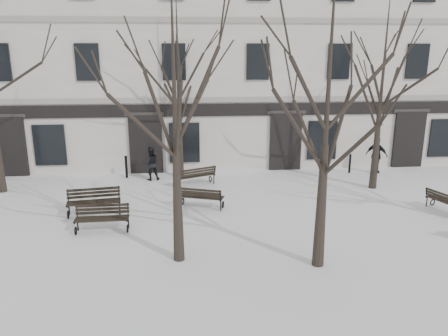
{
  "coord_description": "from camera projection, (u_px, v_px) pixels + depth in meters",
  "views": [
    {
      "loc": [
        -1.52,
        -13.37,
        5.99
      ],
      "look_at": [
        -0.07,
        3.0,
        1.5
      ],
      "focal_mm": 35.0,
      "sensor_mm": 36.0,
      "label": 1
    }
  ],
  "objects": [
    {
      "name": "ground",
      "position": [
        234.0,
        235.0,
        14.55
      ],
      "size": [
        100.0,
        100.0,
        0.0
      ],
      "primitive_type": "plane",
      "color": "white",
      "rests_on": "ground"
    },
    {
      "name": "building",
      "position": [
        210.0,
        57.0,
        25.55
      ],
      "size": [
        40.4,
        10.2,
        11.4
      ],
      "color": "silver",
      "rests_on": "ground"
    },
    {
      "name": "tree_1",
      "position": [
        174.0,
        91.0,
        11.57
      ],
      "size": [
        5.49,
        5.49,
        7.85
      ],
      "color": "black",
      "rests_on": "ground"
    },
    {
      "name": "tree_2",
      "position": [
        329.0,
        79.0,
        11.15
      ],
      "size": [
        5.89,
        5.89,
        8.41
      ],
      "color": "black",
      "rests_on": "ground"
    },
    {
      "name": "tree_5",
      "position": [
        178.0,
        66.0,
        19.74
      ],
      "size": [
        5.88,
        5.88,
        8.4
      ],
      "color": "black",
      "rests_on": "ground"
    },
    {
      "name": "tree_6",
      "position": [
        383.0,
        71.0,
        18.14
      ],
      "size": [
        5.73,
        5.73,
        8.18
      ],
      "color": "black",
      "rests_on": "ground"
    },
    {
      "name": "bench_0",
      "position": [
        102.0,
        217.0,
        14.75
      ],
      "size": [
        1.81,
        0.7,
        0.9
      ],
      "rotation": [
        0.0,
        0.0,
        0.03
      ],
      "color": "black",
      "rests_on": "ground"
    },
    {
      "name": "bench_1",
      "position": [
        201.0,
        197.0,
        16.87
      ],
      "size": [
        1.83,
        1.15,
        0.88
      ],
      "rotation": [
        0.0,
        0.0,
        2.81
      ],
      "color": "black",
      "rests_on": "ground"
    },
    {
      "name": "bench_3",
      "position": [
        94.0,
        201.0,
        16.25
      ],
      "size": [
        2.01,
        0.97,
        0.98
      ],
      "rotation": [
        0.0,
        0.0,
        0.14
      ],
      "color": "black",
      "rests_on": "ground"
    },
    {
      "name": "bench_4",
      "position": [
        196.0,
        175.0,
        19.64
      ],
      "size": [
        1.87,
        1.31,
        0.9
      ],
      "rotation": [
        0.0,
        0.0,
        3.56
      ],
      "color": "black",
      "rests_on": "ground"
    },
    {
      "name": "bench_5",
      "position": [
        446.0,
        202.0,
        16.42
      ],
      "size": [
        1.07,
        1.7,
        0.81
      ],
      "rotation": [
        0.0,
        0.0,
        1.9
      ],
      "color": "black",
      "rests_on": "ground"
    },
    {
      "name": "bollard_a",
      "position": [
        126.0,
        166.0,
        20.86
      ],
      "size": [
        0.14,
        0.14,
        1.1
      ],
      "color": "black",
      "rests_on": "ground"
    },
    {
      "name": "bollard_b",
      "position": [
        350.0,
        163.0,
        21.71
      ],
      "size": [
        0.12,
        0.12,
        0.97
      ],
      "color": "black",
      "rests_on": "ground"
    },
    {
      "name": "pedestrian_b",
      "position": [
        152.0,
        180.0,
        20.69
      ],
      "size": [
        0.88,
        0.74,
        1.6
      ],
      "primitive_type": "imported",
      "rotation": [
        0.0,
        0.0,
        3.33
      ],
      "color": "black",
      "rests_on": "ground"
    },
    {
      "name": "pedestrian_c",
      "position": [
        375.0,
        173.0,
        21.8
      ],
      "size": [
        1.1,
        1.03,
        1.82
      ],
      "primitive_type": "imported",
      "rotation": [
        0.0,
        0.0,
        2.43
      ],
      "color": "black",
      "rests_on": "ground"
    }
  ]
}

